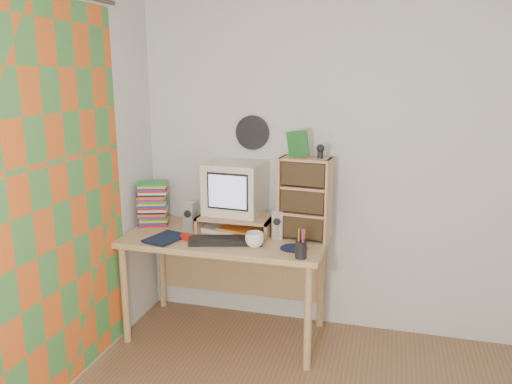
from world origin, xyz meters
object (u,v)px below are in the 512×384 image
Objects in this scene: mug at (255,240)px; desk at (228,251)px; crt_monitor at (234,189)px; diary at (154,234)px; cd_rack at (305,199)px; keyboard at (226,241)px; dvd_stack at (153,206)px.

desk is at bearing 138.09° from mug.
crt_monitor is 0.64m from diary.
cd_rack is (0.52, -0.06, -0.02)m from crt_monitor.
crt_monitor reaches higher than desk.
desk is 5.84× the size of diary.
mug is (-0.28, -0.26, -0.23)m from cd_rack.
desk is at bearing 42.27° from diary.
cd_rack is 4.55× the size of mug.
keyboard is 3.92× the size of mug.
dvd_stack is (-0.62, -0.04, -0.16)m from crt_monitor.
keyboard is at bearing -40.17° from dvd_stack.
dvd_stack is 1.21× the size of diary.
dvd_stack is at bearing 175.94° from desk.
dvd_stack is at bearing -171.34° from crt_monitor.
keyboard is 0.51m from diary.
crt_monitor reaches higher than dvd_stack.
crt_monitor is 0.52m from cd_rack.
cd_rack is at bearing -2.30° from crt_monitor.
crt_monitor reaches higher than keyboard.
dvd_stack is 2.37× the size of mug.
cd_rack is (0.54, 0.02, 0.41)m from desk.
keyboard is at bearing 173.81° from mug.
cd_rack reaches higher than dvd_stack.
crt_monitor is (0.02, 0.09, 0.44)m from desk.
diary is (-0.51, -0.02, 0.01)m from keyboard.
desk is 0.53m from diary.
cd_rack reaches higher than diary.
crt_monitor is 0.80× the size of keyboard.
desk is at bearing -22.93° from dvd_stack.
mug is (0.21, -0.02, 0.03)m from keyboard.
desk is 2.51× the size of cd_rack.
mug is at bearing -132.07° from cd_rack.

